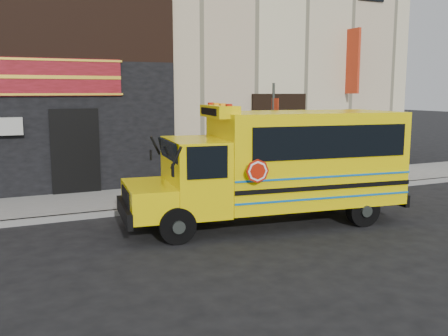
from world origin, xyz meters
TOP-DOWN VIEW (x-y plane):
  - ground at (0.00, 0.00)m, footprint 120.00×120.00m
  - curb at (0.00, 2.60)m, footprint 40.00×0.20m
  - sidewalk at (0.00, 4.10)m, footprint 40.00×3.00m
  - building at (-0.04, 10.45)m, footprint 20.00×10.70m
  - school_bus at (0.98, 0.24)m, footprint 7.09×2.88m
  - sign_pole at (2.00, 2.38)m, footprint 0.08×0.30m
  - bicycle at (-1.18, 0.85)m, footprint 1.63×1.00m
  - cyclist at (-1.21, 0.93)m, footprint 0.73×0.81m

SIDE VIEW (x-z plane):
  - ground at x=0.00m, z-range 0.00..0.00m
  - curb at x=0.00m, z-range 0.00..0.15m
  - sidewalk at x=0.00m, z-range 0.00..0.15m
  - bicycle at x=-1.18m, z-range 0.00..0.95m
  - cyclist at x=-1.21m, z-range 0.00..1.86m
  - school_bus at x=0.98m, z-range 0.05..2.97m
  - sign_pole at x=2.00m, z-range 0.16..3.64m
  - building at x=-0.04m, z-range 0.13..12.13m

